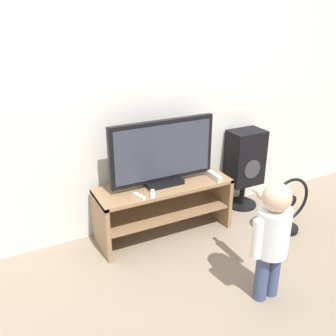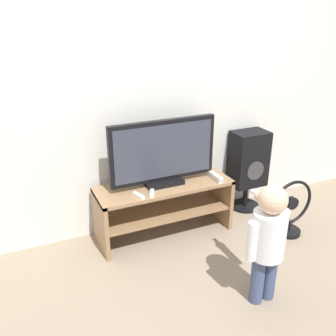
# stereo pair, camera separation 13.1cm
# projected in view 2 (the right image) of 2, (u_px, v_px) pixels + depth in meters

# --- Properties ---
(ground_plane) EXTENTS (16.00, 16.00, 0.00)m
(ground_plane) POSITION_uv_depth(u_px,v_px,m) (174.00, 244.00, 3.29)
(ground_plane) COLOR gray
(wall_back) EXTENTS (10.00, 0.06, 2.60)m
(wall_back) POSITION_uv_depth(u_px,v_px,m) (150.00, 87.00, 3.21)
(wall_back) COLOR silver
(wall_back) RESTS_ON ground_plane
(tv_stand) EXTENTS (1.21, 0.42, 0.50)m
(tv_stand) POSITION_uv_depth(u_px,v_px,m) (164.00, 201.00, 3.34)
(tv_stand) COLOR #93704C
(tv_stand) RESTS_ON ground_plane
(television) EXTENTS (0.95, 0.20, 0.58)m
(television) POSITION_uv_depth(u_px,v_px,m) (163.00, 153.00, 3.18)
(television) COLOR black
(television) RESTS_ON tv_stand
(game_console) EXTENTS (0.04, 0.20, 0.05)m
(game_console) POSITION_uv_depth(u_px,v_px,m) (215.00, 177.00, 3.37)
(game_console) COLOR white
(game_console) RESTS_ON tv_stand
(remote_primary) EXTENTS (0.07, 0.13, 0.03)m
(remote_primary) POSITION_uv_depth(u_px,v_px,m) (139.00, 195.00, 3.06)
(remote_primary) COLOR white
(remote_primary) RESTS_ON tv_stand
(remote_secondary) EXTENTS (0.08, 0.13, 0.03)m
(remote_secondary) POSITION_uv_depth(u_px,v_px,m) (152.00, 193.00, 3.09)
(remote_secondary) COLOR white
(remote_secondary) RESTS_ON tv_stand
(child) EXTENTS (0.34, 0.50, 0.89)m
(child) POSITION_uv_depth(u_px,v_px,m) (268.00, 235.00, 2.48)
(child) COLOR #3F4C72
(child) RESTS_ON ground_plane
(speaker_tower) EXTENTS (0.35, 0.31, 0.82)m
(speaker_tower) POSITION_uv_depth(u_px,v_px,m) (248.00, 161.00, 3.73)
(speaker_tower) COLOR black
(speaker_tower) RESTS_ON ground_plane
(floor_fan) EXTENTS (0.43, 0.22, 0.53)m
(floor_fan) POSITION_uv_depth(u_px,v_px,m) (291.00, 210.00, 3.37)
(floor_fan) COLOR black
(floor_fan) RESTS_ON ground_plane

